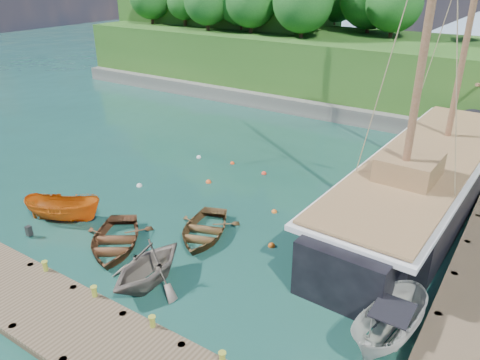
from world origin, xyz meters
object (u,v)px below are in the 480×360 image
at_px(rowboat_0, 115,247).
at_px(schooner, 423,183).
at_px(rowboat_2, 204,236).
at_px(cabin_boat_white, 387,342).
at_px(motorboat_orange, 66,221).
at_px(rowboat_1, 149,283).

bearing_deg(rowboat_0, schooner, 13.73).
height_order(rowboat_2, cabin_boat_white, cabin_boat_white).
height_order(rowboat_2, schooner, schooner).
distance_m(motorboat_orange, cabin_boat_white, 16.75).
bearing_deg(motorboat_orange, rowboat_1, -126.10).
bearing_deg(rowboat_0, motorboat_orange, 139.67).
distance_m(rowboat_1, rowboat_2, 4.29).
bearing_deg(rowboat_0, rowboat_1, -55.13).
bearing_deg(schooner, rowboat_1, -116.24).
relative_size(rowboat_2, schooner, 0.15).
height_order(rowboat_1, motorboat_orange, rowboat_1).
relative_size(rowboat_2, cabin_boat_white, 0.97).
relative_size(rowboat_2, motorboat_orange, 1.05).
xyz_separation_m(rowboat_1, motorboat_orange, (-7.34, 1.48, 0.00)).
xyz_separation_m(rowboat_1, schooner, (7.54, 13.85, 1.18)).
bearing_deg(rowboat_2, motorboat_orange, -178.73).
bearing_deg(rowboat_2, schooner, 29.65).
bearing_deg(schooner, cabin_boat_white, -78.64).
height_order(rowboat_0, schooner, schooner).
bearing_deg(motorboat_orange, cabin_boat_white, -112.32).
xyz_separation_m(rowboat_0, schooner, (10.83, 12.69, 1.18)).
relative_size(rowboat_0, schooner, 0.16).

